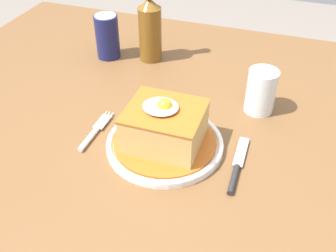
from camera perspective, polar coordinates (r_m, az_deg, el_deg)
The scene contains 8 objects.
dining_table at distance 1.02m, azimuth -1.42°, elevation -1.53°, with size 1.28×0.97×0.78m.
main_plate at distance 0.82m, azimuth -0.46°, elevation -2.53°, with size 0.24×0.24×0.02m.
sandwich_meal at distance 0.79m, azimuth -0.49°, elevation -0.19°, with size 0.21×0.21×0.11m.
fork at distance 0.86m, azimuth -10.87°, elevation -1.07°, with size 0.02×0.14×0.01m.
knife at distance 0.77m, azimuth 9.88°, elevation -6.48°, with size 0.02×0.17×0.01m.
soda_can at distance 1.14m, azimuth -8.85°, elevation 12.79°, with size 0.07×0.07×0.12m.
beer_bottle_amber at distance 1.10m, azimuth -2.67°, elevation 14.40°, with size 0.06×0.06×0.27m.
drinking_glass at distance 0.93m, azimuth 13.36°, elevation 4.58°, with size 0.07×0.07×0.10m.
Camera 1 is at (0.28, -0.73, 1.32)m, focal length 41.75 mm.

